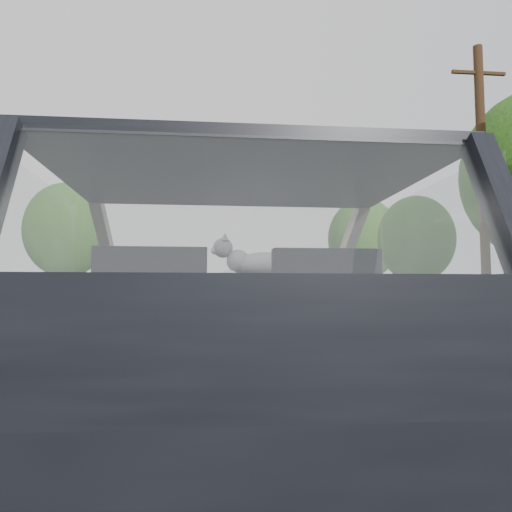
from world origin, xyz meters
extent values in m
plane|color=black|center=(0.00, 0.00, 0.00)|extent=(140.00, 140.00, 0.00)
cube|color=black|center=(0.00, 0.00, 0.72)|extent=(1.80, 4.00, 1.45)
cube|color=black|center=(0.00, 0.62, 0.85)|extent=(1.58, 0.45, 0.30)
cube|color=black|center=(-0.40, -0.29, 0.88)|extent=(0.50, 0.72, 0.42)
cube|color=black|center=(0.40, -0.29, 0.88)|extent=(0.50, 0.72, 0.42)
torus|color=black|center=(-0.40, 0.33, 0.92)|extent=(0.36, 0.36, 0.04)
ellipsoid|color=#9F9FA2|center=(0.25, 0.62, 1.09)|extent=(0.65, 0.22, 0.29)
cube|color=gray|center=(4.30, 10.00, 0.58)|extent=(0.05, 90.00, 0.32)
imported|color=#9EA9B7|center=(0.49, 23.04, 0.70)|extent=(2.54, 4.53, 1.41)
cube|color=#0F4915|center=(5.50, 16.23, 1.39)|extent=(0.26, 1.11, 2.77)
cylinder|color=#3F2916|center=(8.33, 11.65, 4.38)|extent=(0.37, 0.37, 8.75)
camera|label=1|loc=(-0.16, -2.66, 0.87)|focal=35.00mm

